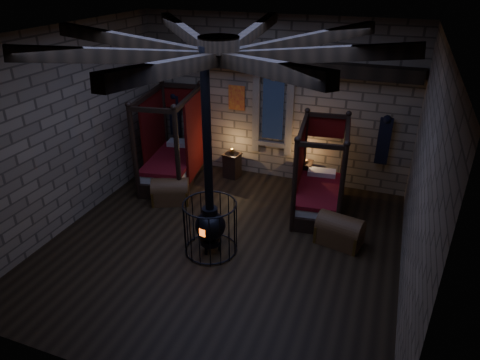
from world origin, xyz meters
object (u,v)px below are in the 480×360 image
(trunk_right, at_px, (340,231))
(stove, at_px, (210,223))
(bed_right, at_px, (319,190))
(trunk_left, at_px, (170,192))
(bed_left, at_px, (174,159))

(trunk_right, height_order, stove, stove)
(bed_right, bearing_deg, trunk_left, -172.12)
(trunk_left, bearing_deg, trunk_right, -27.41)
(bed_right, distance_m, trunk_right, 1.39)
(stove, bearing_deg, trunk_right, 36.39)
(bed_left, height_order, trunk_right, bed_left)
(bed_left, relative_size, stove, 0.60)
(trunk_left, relative_size, stove, 0.25)
(trunk_left, height_order, trunk_right, trunk_right)
(bed_right, xyz_separation_m, stove, (-1.72, -2.36, 0.13))
(bed_right, bearing_deg, stove, -132.74)
(trunk_right, distance_m, stove, 2.69)
(bed_left, bearing_deg, bed_right, -13.22)
(stove, bearing_deg, trunk_left, 150.06)
(trunk_left, bearing_deg, bed_left, 90.75)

